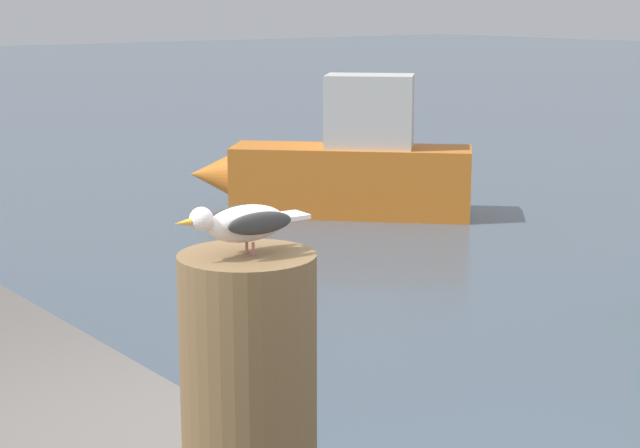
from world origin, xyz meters
The scene contains 3 objects.
mooring_post centered at (0.32, -0.47, 1.63)m, with size 0.38×0.38×0.86m, color brown.
seagull centered at (0.32, -0.48, 2.15)m, with size 0.16×0.39×0.14m.
boat_orange centered at (-7.61, 6.27, 0.63)m, with size 3.18×3.15×1.81m.
Camera 1 is at (2.55, -1.96, 2.72)m, focal length 57.42 mm.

